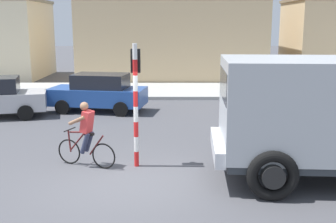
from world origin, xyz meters
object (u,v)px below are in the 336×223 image
Objects in this scene: truck_foreground at (335,112)px; car_far_side at (99,92)px; cyclist at (87,134)px; traffic_light_pole at (137,88)px; car_white_mid at (324,104)px.

truck_foreground reaches higher than car_far_side.
cyclist is 0.41× the size of car_far_side.
traffic_light_pole is at bearing -73.14° from car_far_side.
truck_foreground is at bearing -49.93° from car_far_side.
cyclist is 1.78m from traffic_light_pole.
truck_foreground is 6.12m from cyclist.
car_far_side is (-2.11, 6.97, -1.25)m from traffic_light_pole.
truck_foreground is 3.23× the size of cyclist.
car_white_mid is (6.41, 4.30, -1.25)m from traffic_light_pole.
car_white_mid and car_far_side have the same top height.
car_white_mid is at bearing 33.83° from traffic_light_pole.
traffic_light_pole reaches higher than cyclist.
car_far_side is (-6.79, 8.07, -0.85)m from truck_foreground.
car_white_mid is (7.72, 4.39, -0.05)m from cyclist.
truck_foreground is at bearing -107.79° from car_white_mid.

